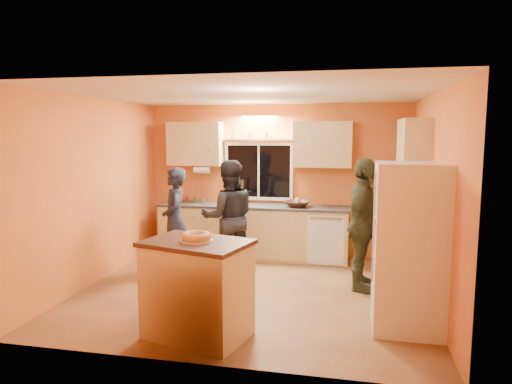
% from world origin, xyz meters
% --- Properties ---
extents(ground, '(4.50, 4.50, 0.00)m').
position_xyz_m(ground, '(0.00, 0.00, 0.00)').
color(ground, brown).
rests_on(ground, ground).
extents(room_shell, '(4.54, 4.04, 2.61)m').
position_xyz_m(room_shell, '(0.12, 0.41, 1.62)').
color(room_shell, orange).
rests_on(room_shell, ground).
extents(back_counter, '(4.23, 0.62, 0.90)m').
position_xyz_m(back_counter, '(0.01, 1.70, 0.45)').
color(back_counter, tan).
rests_on(back_counter, ground).
extents(right_counter, '(0.62, 1.84, 0.90)m').
position_xyz_m(right_counter, '(1.95, 0.50, 0.45)').
color(right_counter, tan).
rests_on(right_counter, ground).
extents(refrigerator, '(0.72, 0.70, 1.80)m').
position_xyz_m(refrigerator, '(1.89, -0.80, 0.90)').
color(refrigerator, silver).
rests_on(refrigerator, ground).
extents(island, '(1.20, 0.96, 1.02)m').
position_xyz_m(island, '(-0.26, -1.44, 0.52)').
color(island, tan).
rests_on(island, ground).
extents(bundt_pastry, '(0.31, 0.31, 0.09)m').
position_xyz_m(bundt_pastry, '(-0.26, -1.44, 1.06)').
color(bundt_pastry, tan).
rests_on(bundt_pastry, island).
extents(person_left, '(0.58, 0.69, 1.59)m').
position_xyz_m(person_left, '(-1.34, 0.67, 0.80)').
color(person_left, black).
rests_on(person_left, ground).
extents(person_center, '(1.01, 0.91, 1.71)m').
position_xyz_m(person_center, '(-0.51, 0.73, 0.86)').
color(person_center, black).
rests_on(person_center, ground).
extents(person_right, '(0.66, 1.12, 1.78)m').
position_xyz_m(person_right, '(1.44, 0.39, 0.89)').
color(person_right, '#323723').
rests_on(person_right, ground).
extents(mixing_bowl, '(0.48, 0.48, 0.10)m').
position_xyz_m(mixing_bowl, '(0.42, 1.66, 0.95)').
color(mixing_bowl, black).
rests_on(mixing_bowl, back_counter).
extents(utensil_crock, '(0.14, 0.14, 0.17)m').
position_xyz_m(utensil_crock, '(-0.54, 1.76, 0.99)').
color(utensil_crock, beige).
rests_on(utensil_crock, back_counter).
extents(potted_plant, '(0.28, 0.24, 0.31)m').
position_xyz_m(potted_plant, '(1.98, -0.08, 1.05)').
color(potted_plant, gray).
rests_on(potted_plant, right_counter).
extents(red_box, '(0.16, 0.12, 0.07)m').
position_xyz_m(red_box, '(1.91, 0.31, 0.94)').
color(red_box, maroon).
rests_on(red_box, right_counter).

